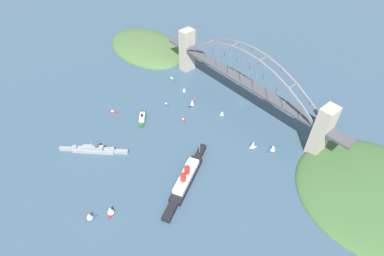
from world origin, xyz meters
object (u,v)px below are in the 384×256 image
(small_boat_0, at_px, (172,79))
(small_boat_8, at_px, (222,113))
(harbor_ferry_steamer, at_px, (142,118))
(small_boat_4, at_px, (110,210))
(channel_marker_buoy, at_px, (194,98))
(ocean_liner, at_px, (186,178))
(small_boat_5, at_px, (192,103))
(seaplane_taxiing_near_bridge, at_px, (249,85))
(small_boat_1, at_px, (113,112))
(naval_cruiser, at_px, (94,150))
(small_boat_9, at_px, (89,216))
(small_boat_2, at_px, (273,148))
(harbor_arch_bridge, at_px, (244,82))
(small_boat_7, at_px, (253,145))
(small_boat_10, at_px, (166,104))
(small_boat_6, at_px, (183,120))
(small_boat_3, at_px, (184,90))

(small_boat_0, bearing_deg, small_boat_8, 179.21)
(harbor_ferry_steamer, xyz_separation_m, small_boat_4, (-83.73, 89.68, 2.22))
(small_boat_0, distance_m, channel_marker_buoy, 52.26)
(ocean_liner, distance_m, small_boat_8, 102.68)
(small_boat_5, bearing_deg, seaplane_taxiing_near_bridge, -102.34)
(ocean_liner, distance_m, small_boat_1, 134.01)
(ocean_liner, xyz_separation_m, harbor_ferry_steamer, (100.87, -18.18, -2.89))
(naval_cruiser, height_order, small_boat_4, naval_cruiser)
(small_boat_8, relative_size, small_boat_9, 0.82)
(small_boat_1, relative_size, small_boat_2, 0.96)
(harbor_arch_bridge, distance_m, small_boat_2, 86.20)
(naval_cruiser, relative_size, small_boat_7, 5.19)
(small_boat_8, distance_m, channel_marker_buoy, 44.88)
(small_boat_4, xyz_separation_m, small_boat_8, (27.88, -163.76, -0.69))
(channel_marker_buoy, bearing_deg, small_boat_2, -177.77)
(harbor_arch_bridge, distance_m, small_boat_10, 97.16)
(harbor_ferry_steamer, relative_size, channel_marker_buoy, 9.16)
(small_boat_4, bearing_deg, small_boat_2, -105.59)
(seaplane_taxiing_near_bridge, height_order, small_boat_7, small_boat_7)
(small_boat_5, distance_m, small_boat_9, 175.26)
(naval_cruiser, relative_size, small_boat_6, 6.60)
(small_boat_6, height_order, small_boat_8, small_boat_8)
(ocean_liner, relative_size, small_boat_8, 10.63)
(small_boat_8, bearing_deg, channel_marker_buoy, 4.65)
(small_boat_8, bearing_deg, small_boat_1, 46.51)
(small_boat_8, bearing_deg, small_boat_5, 21.48)
(harbor_ferry_steamer, distance_m, small_boat_9, 130.76)
(small_boat_4, bearing_deg, harbor_ferry_steamer, -46.97)
(small_boat_0, distance_m, small_boat_4, 206.85)
(small_boat_2, bearing_deg, small_boat_4, 74.41)
(small_boat_5, bearing_deg, ocean_liner, 136.37)
(small_boat_8, xyz_separation_m, small_boat_10, (59.00, 36.98, -2.97))
(small_boat_3, xyz_separation_m, small_boat_6, (-39.70, 34.71, -3.43))
(small_boat_4, relative_size, small_boat_6, 1.19)
(small_boat_1, distance_m, small_boat_4, 136.24)
(small_boat_1, bearing_deg, small_boat_9, 141.82)
(small_boat_4, xyz_separation_m, small_boat_6, (51.79, -124.38, -3.72))
(small_boat_1, relative_size, small_boat_10, 1.04)
(channel_marker_buoy, bearing_deg, harbor_arch_bridge, -139.08)
(naval_cruiser, relative_size, small_boat_5, 5.22)
(small_boat_0, relative_size, small_boat_5, 1.16)
(harbor_ferry_steamer, height_order, small_boat_4, small_boat_4)
(small_boat_3, xyz_separation_m, small_boat_4, (-91.49, 159.08, 0.29))
(small_boat_2, distance_m, small_boat_9, 188.58)
(ocean_liner, height_order, small_boat_4, ocean_liner)
(small_boat_5, bearing_deg, small_boat_0, -14.71)
(seaplane_taxiing_near_bridge, bearing_deg, small_boat_6, 87.09)
(small_boat_1, height_order, channel_marker_buoy, channel_marker_buoy)
(small_boat_4, height_order, small_boat_9, small_boat_4)
(small_boat_4, bearing_deg, small_boat_1, -30.96)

